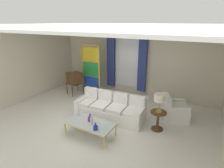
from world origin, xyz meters
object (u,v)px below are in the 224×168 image
(bottle_amber_squat, at_px, (78,112))
(stained_glass_divider, at_px, (91,70))
(armchair_white, at_px, (173,111))
(round_side_table, at_px, (158,119))
(coffee_table, at_px, (90,124))
(bottle_blue_decanter, at_px, (92,121))
(bottle_crystal_tall, at_px, (90,119))
(vintage_tv, at_px, (74,78))
(couch_white_long, at_px, (111,108))
(table_lamp_brass, at_px, (160,98))
(peacock_figurine, at_px, (93,92))
(bottle_ruby_flask, at_px, (96,127))

(bottle_amber_squat, xyz_separation_m, stained_glass_divider, (-1.43, 2.65, 0.53))
(bottle_amber_squat, relative_size, armchair_white, 0.28)
(round_side_table, bearing_deg, coffee_table, -141.81)
(coffee_table, distance_m, stained_glass_divider, 3.49)
(bottle_blue_decanter, bearing_deg, bottle_crystal_tall, 137.47)
(coffee_table, distance_m, bottle_blue_decanter, 0.19)
(bottle_amber_squat, distance_m, stained_glass_divider, 3.06)
(vintage_tv, height_order, stained_glass_divider, stained_glass_divider)
(couch_white_long, bearing_deg, coffee_table, -88.05)
(stained_glass_divider, xyz_separation_m, round_side_table, (3.56, -1.55, -0.70))
(vintage_tv, bearing_deg, stained_glass_divider, 40.72)
(table_lamp_brass, bearing_deg, peacock_figurine, 160.64)
(bottle_crystal_tall, bearing_deg, table_lamp_brass, 35.82)
(vintage_tv, bearing_deg, table_lamp_brass, -14.49)
(couch_white_long, distance_m, bottle_blue_decanter, 1.36)
(bottle_ruby_flask, xyz_separation_m, round_side_table, (1.26, 1.47, -0.12))
(bottle_blue_decanter, relative_size, armchair_white, 0.29)
(armchair_white, xyz_separation_m, round_side_table, (-0.25, -0.94, 0.07))
(bottle_amber_squat, height_order, stained_glass_divider, stained_glass_divider)
(couch_white_long, height_order, table_lamp_brass, table_lamp_brass)
(couch_white_long, xyz_separation_m, stained_glass_divider, (-1.92, 1.53, 0.75))
(stained_glass_divider, bearing_deg, table_lamp_brass, -23.54)
(vintage_tv, height_order, round_side_table, vintage_tv)
(table_lamp_brass, bearing_deg, stained_glass_divider, 156.46)
(bottle_amber_squat, bearing_deg, round_side_table, 27.24)
(bottle_blue_decanter, distance_m, bottle_amber_squat, 0.67)
(bottle_ruby_flask, relative_size, stained_glass_divider, 0.09)
(bottle_ruby_flask, bearing_deg, vintage_tv, 138.53)
(bottle_blue_decanter, relative_size, stained_glass_divider, 0.14)
(vintage_tv, bearing_deg, round_side_table, -14.49)
(bottle_ruby_flask, distance_m, stained_glass_divider, 3.84)
(bottle_amber_squat, bearing_deg, couch_white_long, 66.26)
(bottle_amber_squat, relative_size, peacock_figurine, 0.50)
(round_side_table, bearing_deg, stained_glass_divider, 156.46)
(couch_white_long, relative_size, bottle_crystal_tall, 9.94)
(peacock_figurine, bearing_deg, bottle_blue_decanter, -55.19)
(stained_glass_divider, bearing_deg, bottle_ruby_flask, -52.65)
(bottle_ruby_flask, height_order, vintage_tv, vintage_tv)
(armchair_white, bearing_deg, stained_glass_divider, 170.90)
(bottle_blue_decanter, xyz_separation_m, armchair_white, (1.75, 2.25, -0.24))
(coffee_table, relative_size, vintage_tv, 1.05)
(vintage_tv, xyz_separation_m, round_side_table, (4.12, -1.07, -0.37))
(stained_glass_divider, relative_size, table_lamp_brass, 3.86)
(round_side_table, bearing_deg, bottle_crystal_tall, -144.18)
(armchair_white, relative_size, peacock_figurine, 1.78)
(couch_white_long, distance_m, armchair_white, 2.10)
(round_side_table, bearing_deg, armchair_white, 74.87)
(stained_glass_divider, bearing_deg, bottle_crystal_tall, -54.86)
(armchair_white, distance_m, round_side_table, 0.98)
(stained_glass_divider, xyz_separation_m, peacock_figurine, (0.37, -0.43, -0.84))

